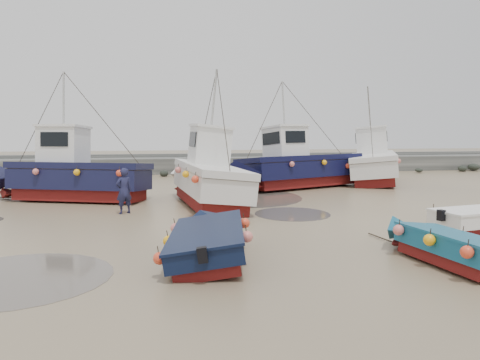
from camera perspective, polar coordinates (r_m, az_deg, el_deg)
The scene contains 12 objects.
ground at distance 15.19m, azimuth -6.02°, elevation -7.06°, with size 120.00×120.00×0.00m, color #958160.
seawall at distance 36.87m, azimuth -7.73°, elevation 1.81°, with size 60.00×4.92×1.50m.
puddle_a at distance 12.41m, azimuth -25.72°, elevation -10.73°, with size 4.49×4.49×0.01m, color #574F47.
puddle_b at distance 19.38m, azimuth 6.40°, elevation -4.12°, with size 3.11×3.11×0.01m, color #574F47.
puddle_d at distance 23.87m, azimuth 0.50°, elevation -2.10°, with size 5.85×5.85×0.01m, color #574F47.
dinghy_1 at distance 13.08m, azimuth -3.57°, elevation -6.83°, with size 2.71×6.70×1.43m.
dinghy_2 at distance 13.46m, azimuth 23.45°, elevation -6.86°, with size 2.21×5.32×1.43m.
cabin_boat_0 at distance 24.13m, azimuth -20.28°, elevation 0.83°, with size 9.55×4.70×6.22m.
cabin_boat_1 at distance 21.62m, azimuth -4.28°, elevation 0.58°, with size 3.33×9.94×6.22m.
cabin_boat_2 at distance 27.51m, azimuth 6.50°, elevation 1.74°, with size 10.41×5.95×6.22m.
cabin_boat_3 at distance 31.74m, azimuth 16.11°, elevation 2.21°, with size 5.64×9.35×6.22m.
person at distance 19.93m, azimuth -13.90°, elevation -3.99°, with size 0.69×0.45×1.89m, color #1C1E3E.
Camera 1 is at (-0.73, -14.76, 3.52)m, focal length 35.00 mm.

